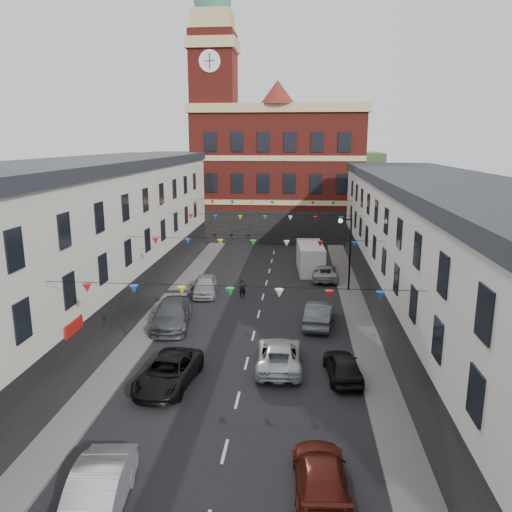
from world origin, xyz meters
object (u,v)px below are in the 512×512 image
(car_left_d, at_px, (172,314))
(car_right_f, at_px, (325,272))
(car_right_c, at_px, (320,475))
(car_left_e, at_px, (205,285))
(pedestrian, at_px, (242,289))
(white_van, at_px, (310,258))
(car_left_b, at_px, (96,496))
(car_right_d, at_px, (343,366))
(car_right_e, at_px, (319,314))
(moving_car, at_px, (279,355))
(car_left_c, at_px, (168,372))
(street_lamp, at_px, (347,244))

(car_left_d, bearing_deg, car_right_f, 43.11)
(car_right_c, bearing_deg, car_left_e, -72.34)
(pedestrian, bearing_deg, white_van, 42.19)
(car_left_b, xyz_separation_m, car_right_d, (8.72, 10.53, -0.10))
(car_right_d, distance_m, car_right_f, 18.77)
(car_right_c, bearing_deg, white_van, -93.03)
(car_right_c, height_order, white_van, white_van)
(car_left_d, relative_size, car_left_e, 1.27)
(car_right_d, distance_m, car_right_e, 7.61)
(car_left_b, xyz_separation_m, car_right_c, (7.26, 1.82, -0.13))
(car_right_f, bearing_deg, white_van, -65.81)
(car_left_e, xyz_separation_m, white_van, (8.42, 8.00, 0.52))
(moving_car, bearing_deg, car_right_e, -111.45)
(car_right_c, relative_size, white_van, 0.78)
(car_left_c, relative_size, white_van, 0.88)
(car_right_e, xyz_separation_m, pedestrian, (-5.73, 5.32, -0.02))
(car_left_d, distance_m, moving_car, 9.17)
(car_left_d, bearing_deg, street_lamp, 29.81)
(car_right_c, bearing_deg, car_left_d, -61.74)
(moving_car, bearing_deg, car_left_e, -64.52)
(car_right_e, height_order, moving_car, car_right_e)
(car_right_c, xyz_separation_m, pedestrian, (-5.21, 21.59, 0.10))
(car_left_e, distance_m, car_right_f, 10.98)
(white_van, height_order, pedestrian, white_van)
(car_left_d, bearing_deg, car_left_c, -82.96)
(car_left_c, relative_size, car_right_f, 1.08)
(car_right_e, distance_m, white_van, 13.98)
(car_left_c, bearing_deg, white_van, 78.03)
(car_left_b, bearing_deg, white_van, 71.33)
(street_lamp, xyz_separation_m, moving_car, (-4.75, -14.32, -3.20))
(car_right_d, bearing_deg, white_van, -92.46)
(car_left_b, relative_size, pedestrian, 3.12)
(car_left_e, height_order, white_van, white_van)
(car_left_d, xyz_separation_m, car_left_e, (0.88, 7.00, -0.06))
(car_right_e, bearing_deg, moving_car, 77.53)
(car_right_e, bearing_deg, car_left_c, 56.80)
(car_left_e, height_order, car_right_d, car_left_e)
(white_van, bearing_deg, street_lamp, -70.17)
(car_left_b, distance_m, car_right_d, 13.67)
(car_right_c, bearing_deg, moving_car, -81.91)
(car_left_c, bearing_deg, car_right_c, -38.88)
(car_left_d, relative_size, white_van, 0.98)
(car_left_c, height_order, car_left_d, car_left_d)
(car_left_e, distance_m, car_right_c, 23.73)
(car_right_c, bearing_deg, street_lamp, -99.63)
(pedestrian, bearing_deg, car_right_f, 25.87)
(car_left_b, distance_m, car_left_c, 9.00)
(car_left_d, relative_size, moving_car, 1.12)
(car_left_c, xyz_separation_m, car_right_c, (7.26, -7.18, -0.05))
(car_left_c, relative_size, car_right_e, 1.08)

